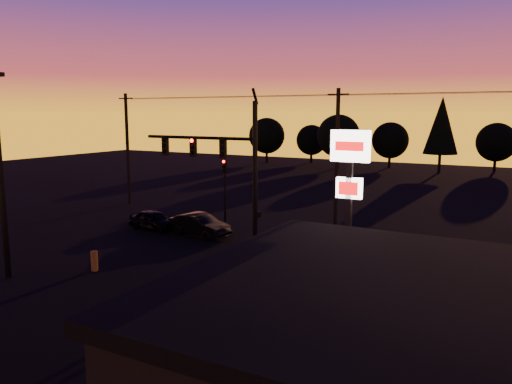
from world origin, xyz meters
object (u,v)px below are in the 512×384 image
secondary_signal (225,181)px  bollard (94,261)px  car_mid (200,225)px  suv_parked (311,346)px  traffic_signal_mast (227,164)px  pylon_sign (349,180)px  car_left (154,220)px

secondary_signal → bollard: 12.08m
car_mid → suv_parked: bearing=-125.1°
traffic_signal_mast → bollard: traffic_signal_mast is taller
traffic_signal_mast → bollard: (-4.73, -4.35, -4.46)m
traffic_signal_mast → suv_parked: 11.87m
pylon_sign → bollard: 12.76m
car_left → suv_parked: bearing=-120.5°
suv_parked → car_mid: bearing=139.6°
car_mid → traffic_signal_mast: bearing=-122.0°
suv_parked → traffic_signal_mast: bearing=138.0°
pylon_sign → suv_parked: pylon_sign is taller
traffic_signal_mast → car_mid: size_ratio=2.08×
car_mid → secondary_signal: bearing=17.1°
bollard → traffic_signal_mast: bearing=42.7°
pylon_sign → car_mid: pylon_sign is taller
suv_parked → secondary_signal: bearing=132.8°
secondary_signal → car_left: 5.37m
traffic_signal_mast → suv_parked: traffic_signal_mast is taller
bollard → car_left: car_left is taller
car_left → car_mid: size_ratio=0.88×
secondary_signal → car_left: size_ratio=1.20×
pylon_sign → bollard: bearing=-171.1°
traffic_signal_mast → pylon_sign: (7.10, -2.49, -0.02)m
secondary_signal → suv_parked: size_ratio=0.92×
bollard → car_mid: size_ratio=0.23×
secondary_signal → suv_parked: bearing=-50.3°
car_mid → suv_parked: (12.14, -11.50, -0.02)m
bollard → car_mid: bearing=87.1°
car_mid → pylon_sign: bearing=-110.0°
car_left → car_mid: 3.56m
bollard → car_left: bearing=111.5°
car_left → suv_parked: (15.71, -11.46, 0.04)m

